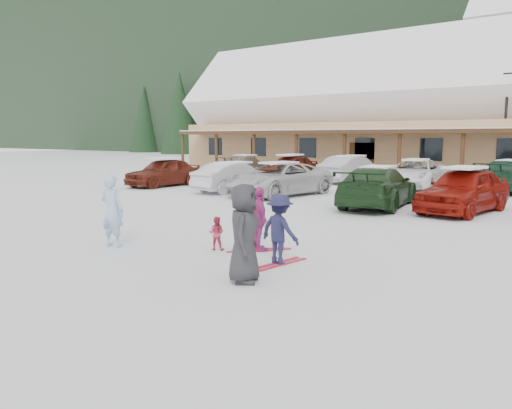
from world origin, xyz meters
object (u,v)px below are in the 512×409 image
Objects in this scene: toddler_red at (216,233)px; child_magenta at (259,219)px; parked_car_3 at (378,187)px; lamp_post at (505,121)px; parked_car_1 at (233,177)px; parked_car_8 at (290,167)px; day_lodge at (366,119)px; child_navy at (280,230)px; parked_car_7 at (245,166)px; bystander_dark at (244,233)px; parked_car_4 at (464,190)px; parked_car_11 at (511,176)px; parked_car_2 at (279,179)px; parked_car_0 at (164,172)px; parked_car_10 at (415,174)px; adult_skier at (112,211)px; parked_car_9 at (351,169)px.

child_magenta reaches higher than toddler_red.
lamp_post is at bearing -104.40° from parked_car_3.
parked_car_8 is at bearing -72.88° from parked_car_1.
day_lodge is at bearing -35.78° from child_magenta.
parked_car_3 is at bearing -70.82° from child_navy.
bystander_dark is at bearing 117.65° from parked_car_7.
child_magenta is 0.32× the size of parked_car_4.
parked_car_1 is (1.38, -17.97, -3.25)m from day_lodge.
lamp_post is at bearing -69.26° from parked_car_11.
day_lodge is 6.47× the size of parked_car_8.
parked_car_8 reaches higher than parked_car_2.
parked_car_0 reaches higher than parked_car_10.
lamp_post is 3.52× the size of bystander_dark.
adult_skier is (-3.91, -24.93, -2.66)m from lamp_post.
adult_skier is at bearing -97.44° from parked_car_10.
toddler_red is 18.17m from parked_car_9.
toddler_red is 0.44× the size of bystander_dark.
parked_car_8 is (-8.80, 7.82, 0.02)m from parked_car_3.
parked_car_2 is 1.16× the size of parked_car_4.
parked_car_0 is at bearing -27.15° from child_navy.
adult_skier is at bearing -68.82° from parked_car_2.
parked_car_4 is (1.37, -14.39, -2.74)m from lamp_post.
parked_car_1 is at bearing -38.82° from child_navy.
parked_car_8 is (3.41, 7.01, 0.03)m from parked_car_0.
adult_skier is at bearing 21.47° from child_navy.
parked_car_2 is 1.14× the size of parked_car_9.
parked_car_4 is at bearing 141.05° from parked_car_9.
day_lodge reaches higher than parked_car_8.
parked_car_11 is (3.23, 17.47, 0.36)m from toddler_red.
child_navy is 0.28× the size of parked_car_10.
parked_car_4 is 0.94× the size of parked_car_7.
parked_car_11 reaches higher than parked_car_10.
day_lodge is 6.71× the size of parked_car_0.
parked_car_7 is at bearing 8.96° from parked_car_9.
parked_car_0 is 0.84× the size of parked_car_3.
child_magenta is 21.22m from parked_car_7.
parked_car_1 is 7.02m from parked_car_8.
parked_car_2 is at bearing 125.85° from parked_car_7.
parked_car_0 is (-13.77, -14.00, -2.78)m from lamp_post.
parked_car_11 reaches higher than parked_car_3.
child_magenta is at bearing -87.10° from parked_car_10.
parked_car_0 is at bearing -151.44° from parked_car_10.
parked_car_7 is (-4.90, 7.28, 0.01)m from parked_car_1.
parked_car_0 reaches higher than toddler_red.
lamp_post is at bearing -116.20° from parked_car_1.
child_navy is 0.32× the size of parked_car_8.
bystander_dark reaches higher than toddler_red.
parked_car_2 is (-5.65, 9.28, -0.00)m from child_magenta.
parked_car_2 is at bearing -86.94° from adult_skier.
bystander_dark is (0.36, -25.40, -2.63)m from lamp_post.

